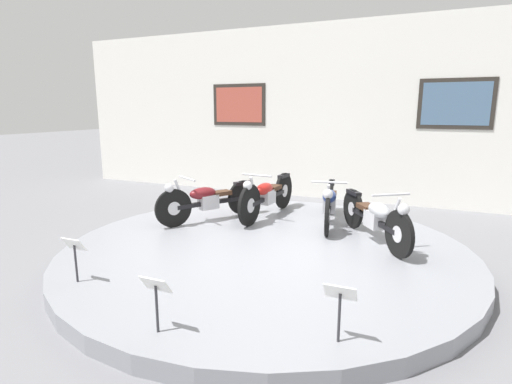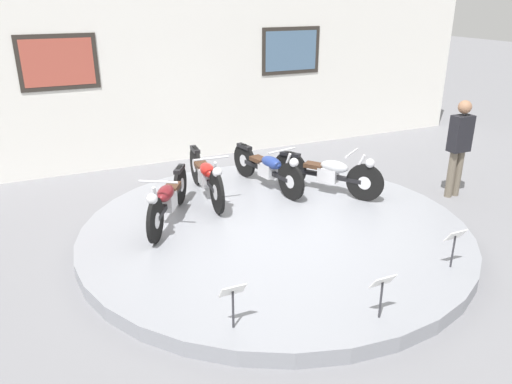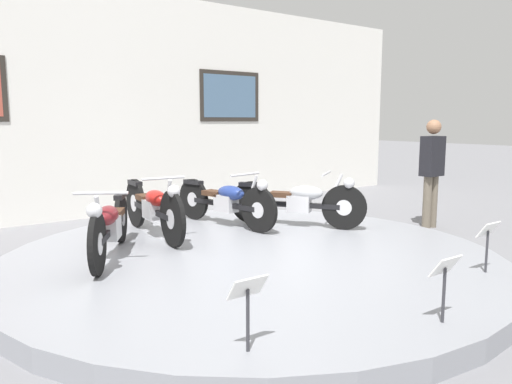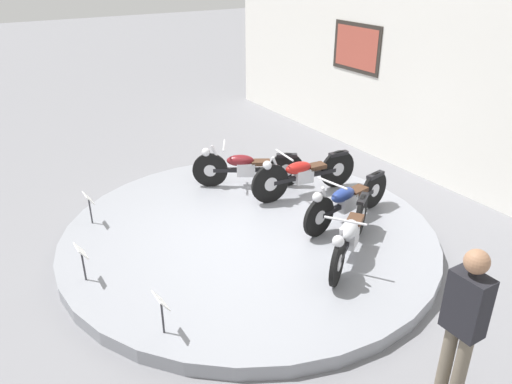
{
  "view_description": "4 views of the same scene",
  "coord_description": "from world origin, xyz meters",
  "px_view_note": "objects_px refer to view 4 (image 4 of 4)",
  "views": [
    {
      "loc": [
        2.01,
        -4.95,
        2.07
      ],
      "look_at": [
        -0.3,
        0.33,
        0.86
      ],
      "focal_mm": 28.0,
      "sensor_mm": 36.0,
      "label": 1
    },
    {
      "loc": [
        -2.97,
        -5.87,
        3.34
      ],
      "look_at": [
        -0.17,
        0.29,
        0.63
      ],
      "focal_mm": 35.0,
      "sensor_mm": 36.0,
      "label": 2
    },
    {
      "loc": [
        -3.22,
        -4.48,
        1.69
      ],
      "look_at": [
        0.02,
        -0.06,
        0.9
      ],
      "focal_mm": 35.0,
      "sensor_mm": 36.0,
      "label": 3
    },
    {
      "loc": [
        5.62,
        -3.35,
        3.98
      ],
      "look_at": [
        -0.05,
        0.15,
        0.76
      ],
      "focal_mm": 35.0,
      "sensor_mm": 36.0,
      "label": 4
    }
  ],
  "objects_px": {
    "motorcycle_red": "(303,173)",
    "motorcycle_silver": "(350,234)",
    "motorcycle_maroon": "(246,166)",
    "info_placard_front_right": "(161,306)",
    "info_placard_front_left": "(89,202)",
    "motorcycle_blue": "(346,200)",
    "info_placard_front_centre": "(82,255)",
    "visitor_standing": "(464,319)"
  },
  "relations": [
    {
      "from": "info_placard_front_left",
      "to": "visitor_standing",
      "type": "distance_m",
      "value": 5.46
    },
    {
      "from": "motorcycle_silver",
      "to": "info_placard_front_left",
      "type": "height_order",
      "value": "motorcycle_silver"
    },
    {
      "from": "visitor_standing",
      "to": "info_placard_front_right",
      "type": "bearing_deg",
      "value": -135.09
    },
    {
      "from": "motorcycle_blue",
      "to": "motorcycle_red",
      "type": "bearing_deg",
      "value": 179.83
    },
    {
      "from": "info_placard_front_left",
      "to": "info_placard_front_centre",
      "type": "relative_size",
      "value": 1.0
    },
    {
      "from": "motorcycle_maroon",
      "to": "motorcycle_blue",
      "type": "height_order",
      "value": "motorcycle_maroon"
    },
    {
      "from": "motorcycle_maroon",
      "to": "info_placard_front_left",
      "type": "height_order",
      "value": "motorcycle_maroon"
    },
    {
      "from": "motorcycle_maroon",
      "to": "info_placard_front_right",
      "type": "bearing_deg",
      "value": -44.04
    },
    {
      "from": "motorcycle_maroon",
      "to": "info_placard_front_centre",
      "type": "xyz_separation_m",
      "value": [
        1.37,
        -3.2,
        -0.01
      ]
    },
    {
      "from": "motorcycle_blue",
      "to": "visitor_standing",
      "type": "height_order",
      "value": "visitor_standing"
    },
    {
      "from": "motorcycle_maroon",
      "to": "motorcycle_red",
      "type": "height_order",
      "value": "motorcycle_red"
    },
    {
      "from": "motorcycle_maroon",
      "to": "motorcycle_blue",
      "type": "xyz_separation_m",
      "value": [
        1.93,
        0.64,
        -0.0
      ]
    },
    {
      "from": "motorcycle_red",
      "to": "motorcycle_silver",
      "type": "distance_m",
      "value": 2.03
    },
    {
      "from": "motorcycle_maroon",
      "to": "info_placard_front_right",
      "type": "height_order",
      "value": "motorcycle_maroon"
    },
    {
      "from": "motorcycle_blue",
      "to": "motorcycle_silver",
      "type": "height_order",
      "value": "motorcycle_silver"
    },
    {
      "from": "motorcycle_blue",
      "to": "motorcycle_silver",
      "type": "xyz_separation_m",
      "value": [
        0.81,
        -0.64,
        0.0
      ]
    },
    {
      "from": "motorcycle_red",
      "to": "info_placard_front_left",
      "type": "bearing_deg",
      "value": -104.83
    },
    {
      "from": "info_placard_front_right",
      "to": "motorcycle_silver",
      "type": "bearing_deg",
      "value": 91.61
    },
    {
      "from": "motorcycle_maroon",
      "to": "info_placard_front_centre",
      "type": "distance_m",
      "value": 3.48
    },
    {
      "from": "info_placard_front_centre",
      "to": "info_placard_front_left",
      "type": "bearing_deg",
      "value": 161.84
    },
    {
      "from": "info_placard_front_left",
      "to": "info_placard_front_centre",
      "type": "xyz_separation_m",
      "value": [
        1.45,
        -0.47,
        0.0
      ]
    },
    {
      "from": "motorcycle_silver",
      "to": "visitor_standing",
      "type": "xyz_separation_m",
      "value": [
        2.2,
        -0.61,
        0.39
      ]
    },
    {
      "from": "motorcycle_maroon",
      "to": "motorcycle_blue",
      "type": "relative_size",
      "value": 0.89
    },
    {
      "from": "info_placard_front_right",
      "to": "info_placard_front_left",
      "type": "bearing_deg",
      "value": 180.0
    },
    {
      "from": "motorcycle_silver",
      "to": "info_placard_front_right",
      "type": "xyz_separation_m",
      "value": [
        0.08,
        -2.72,
        -0.01
      ]
    },
    {
      "from": "info_placard_front_centre",
      "to": "motorcycle_silver",
      "type": "bearing_deg",
      "value": 66.8
    },
    {
      "from": "motorcycle_red",
      "to": "info_placard_front_left",
      "type": "relative_size",
      "value": 3.96
    },
    {
      "from": "info_placard_front_left",
      "to": "info_placard_front_centre",
      "type": "distance_m",
      "value": 1.52
    },
    {
      "from": "info_placard_front_left",
      "to": "info_placard_front_centre",
      "type": "bearing_deg",
      "value": -18.16
    },
    {
      "from": "motorcycle_maroon",
      "to": "motorcycle_red",
      "type": "xyz_separation_m",
      "value": [
        0.81,
        0.65,
        0.02
      ]
    },
    {
      "from": "motorcycle_red",
      "to": "info_placard_front_right",
      "type": "height_order",
      "value": "motorcycle_red"
    },
    {
      "from": "info_placard_front_left",
      "to": "motorcycle_maroon",
      "type": "bearing_deg",
      "value": 88.33
    },
    {
      "from": "motorcycle_blue",
      "to": "info_placard_front_centre",
      "type": "height_order",
      "value": "motorcycle_blue"
    },
    {
      "from": "motorcycle_blue",
      "to": "visitor_standing",
      "type": "distance_m",
      "value": 3.28
    },
    {
      "from": "motorcycle_silver",
      "to": "visitor_standing",
      "type": "height_order",
      "value": "visitor_standing"
    },
    {
      "from": "info_placard_front_right",
      "to": "info_placard_front_centre",
      "type": "bearing_deg",
      "value": -161.84
    },
    {
      "from": "info_placard_front_left",
      "to": "info_placard_front_centre",
      "type": "height_order",
      "value": "same"
    },
    {
      "from": "motorcycle_silver",
      "to": "motorcycle_maroon",
      "type": "bearing_deg",
      "value": -179.96
    },
    {
      "from": "info_placard_front_left",
      "to": "info_placard_front_right",
      "type": "bearing_deg",
      "value": 0.0
    },
    {
      "from": "motorcycle_silver",
      "to": "info_placard_front_left",
      "type": "relative_size",
      "value": 3.2
    },
    {
      "from": "motorcycle_blue",
      "to": "info_placard_front_left",
      "type": "xyz_separation_m",
      "value": [
        -2.01,
        -3.37,
        -0.01
      ]
    },
    {
      "from": "info_placard_front_left",
      "to": "visitor_standing",
      "type": "xyz_separation_m",
      "value": [
        5.01,
        2.11,
        0.4
      ]
    }
  ]
}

